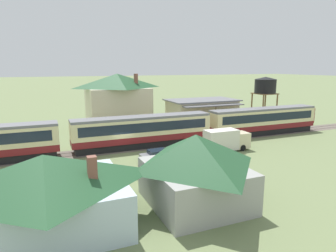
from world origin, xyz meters
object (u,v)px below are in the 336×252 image
station_building (202,113)px  parked_car_grey (158,156)px  station_house_dark_green_roof (118,100)px  water_tower (265,86)px  cottage_dark_green_roof (46,192)px  cottage_dark_green_roof_2 (195,168)px  delivery_truck_cream (226,140)px  passenger_train (145,130)px

station_building → parked_car_grey: (-14.41, -16.01, -1.76)m
station_house_dark_green_roof → water_tower: bearing=-8.4°
water_tower → cottage_dark_green_roof: water_tower is taller
cottage_dark_green_roof_2 → delivery_truck_cream: 15.71m
station_building → cottage_dark_green_roof: (-26.17, -26.65, 0.25)m
passenger_train → station_building: (13.75, 9.52, 0.10)m
station_building → cottage_dark_green_roof: cottage_dark_green_roof is taller
water_tower → delivery_truck_cream: bearing=-140.7°
cottage_dark_green_roof → delivery_truck_cream: size_ratio=1.79×
station_house_dark_green_roof → delivery_truck_cream: bearing=-65.9°
passenger_train → water_tower: size_ratio=6.83×
station_house_dark_green_roof → cottage_dark_green_roof_2: (-1.62, -31.48, -1.92)m
cottage_dark_green_roof → cottage_dark_green_roof_2: 10.58m
station_house_dark_green_roof → parked_car_grey: bearing=-91.2°
station_building → cottage_dark_green_roof: 37.35m
station_building → water_tower: bearing=1.6°
cottage_dark_green_roof_2 → cottage_dark_green_roof: bearing=178.4°
delivery_truck_cream → parked_car_grey: bearing=-176.1°
station_house_dark_green_roof → parked_car_grey: station_house_dark_green_roof is taller
cottage_dark_green_roof → cottage_dark_green_roof_2: bearing=-1.6°
station_building → station_house_dark_green_roof: 14.88m
delivery_truck_cream → station_building: bearing=71.7°
passenger_train → station_building: 16.73m
station_house_dark_green_roof → cottage_dark_green_roof: station_house_dark_green_roof is taller
parked_car_grey → delivery_truck_cream: 9.37m
cottage_dark_green_roof_2 → parked_car_grey: 11.23m
cottage_dark_green_roof → cottage_dark_green_roof_2: cottage_dark_green_roof_2 is taller
passenger_train → water_tower: 29.93m
passenger_train → parked_car_grey: 6.72m
cottage_dark_green_roof → parked_car_grey: size_ratio=2.53×
station_building → cottage_dark_green_roof_2: cottage_dark_green_roof_2 is taller
station_house_dark_green_roof → parked_car_grey: 20.95m
delivery_truck_cream → cottage_dark_green_roof: bearing=-151.8°
passenger_train → station_house_dark_green_roof: bearing=90.9°
station_building → station_house_dark_green_roof: bearing=162.0°
passenger_train → station_building: size_ratio=4.72×
station_building → delivery_truck_cream: station_building is taller
cottage_dark_green_roof → station_house_dark_green_roof: bearing=68.6°
parked_car_grey → delivery_truck_cream: delivery_truck_cream is taller
cottage_dark_green_roof_2 → parked_car_grey: cottage_dark_green_roof_2 is taller
water_tower → cottage_dark_green_roof_2: (-29.73, -27.34, -3.88)m
cottage_dark_green_roof_2 → passenger_train: bearing=84.0°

